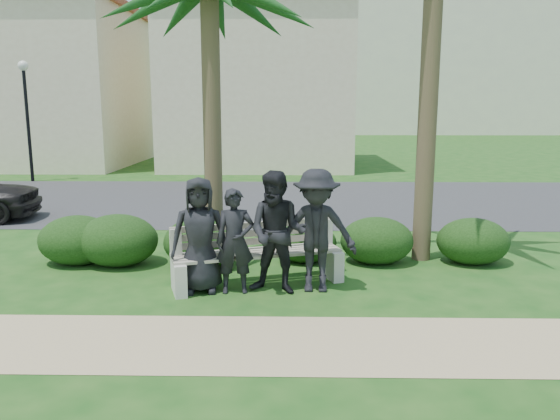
{
  "coord_description": "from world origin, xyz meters",
  "views": [
    {
      "loc": [
        0.46,
        -7.66,
        2.67
      ],
      "look_at": [
        0.29,
        1.0,
        1.03
      ],
      "focal_mm": 35.0,
      "sensor_mm": 36.0,
      "label": 1
    }
  ],
  "objects_px": {
    "man_a": "(200,235)",
    "man_c": "(277,233)",
    "park_bench": "(259,258)",
    "man_b": "(235,241)",
    "man_d": "(316,231)",
    "street_lamp": "(26,99)"
  },
  "relations": [
    {
      "from": "man_a",
      "to": "man_c",
      "type": "height_order",
      "value": "man_c"
    },
    {
      "from": "park_bench",
      "to": "man_b",
      "type": "distance_m",
      "value": 0.61
    },
    {
      "from": "man_d",
      "to": "street_lamp",
      "type": "bearing_deg",
      "value": 132.27
    },
    {
      "from": "street_lamp",
      "to": "man_b",
      "type": "distance_m",
      "value": 14.99
    },
    {
      "from": "street_lamp",
      "to": "man_b",
      "type": "xyz_separation_m",
      "value": [
        8.66,
        -12.04,
        -2.18
      ]
    },
    {
      "from": "man_a",
      "to": "park_bench",
      "type": "bearing_deg",
      "value": 14.39
    },
    {
      "from": "street_lamp",
      "to": "man_d",
      "type": "height_order",
      "value": "street_lamp"
    },
    {
      "from": "street_lamp",
      "to": "park_bench",
      "type": "bearing_deg",
      "value": -52.4
    },
    {
      "from": "man_b",
      "to": "man_c",
      "type": "distance_m",
      "value": 0.63
    },
    {
      "from": "street_lamp",
      "to": "man_c",
      "type": "height_order",
      "value": "street_lamp"
    },
    {
      "from": "park_bench",
      "to": "man_b",
      "type": "xyz_separation_m",
      "value": [
        -0.32,
        -0.38,
        0.36
      ]
    },
    {
      "from": "park_bench",
      "to": "man_c",
      "type": "xyz_separation_m",
      "value": [
        0.3,
        -0.37,
        0.49
      ]
    },
    {
      "from": "man_a",
      "to": "man_c",
      "type": "relative_size",
      "value": 0.95
    },
    {
      "from": "street_lamp",
      "to": "park_bench",
      "type": "xyz_separation_m",
      "value": [
        8.98,
        -11.66,
        -2.54
      ]
    },
    {
      "from": "man_d",
      "to": "man_b",
      "type": "bearing_deg",
      "value": -172.49
    },
    {
      "from": "street_lamp",
      "to": "man_c",
      "type": "bearing_deg",
      "value": -52.37
    },
    {
      "from": "park_bench",
      "to": "man_d",
      "type": "distance_m",
      "value": 1.03
    },
    {
      "from": "street_lamp",
      "to": "man_a",
      "type": "relative_size",
      "value": 2.54
    },
    {
      "from": "street_lamp",
      "to": "park_bench",
      "type": "distance_m",
      "value": 14.94
    },
    {
      "from": "man_a",
      "to": "man_c",
      "type": "bearing_deg",
      "value": -9.3
    },
    {
      "from": "park_bench",
      "to": "man_b",
      "type": "relative_size",
      "value": 1.8
    },
    {
      "from": "man_c",
      "to": "man_d",
      "type": "relative_size",
      "value": 0.99
    }
  ]
}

